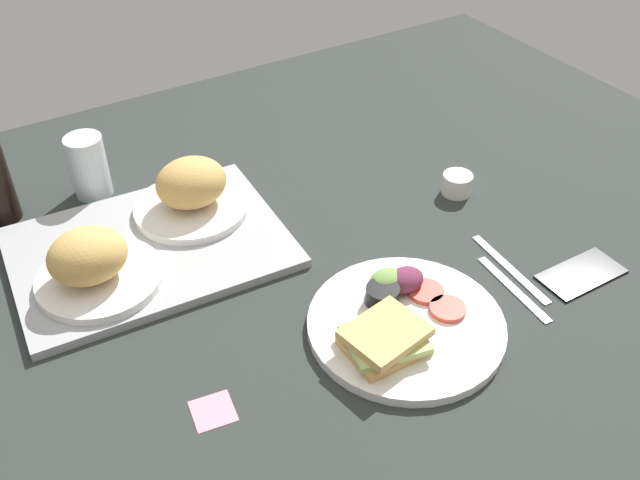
% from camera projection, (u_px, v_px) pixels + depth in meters
% --- Properties ---
extents(ground_plane, '(1.90, 1.50, 0.03)m').
position_uv_depth(ground_plane, '(319.00, 279.00, 1.18)').
color(ground_plane, '#282D2B').
extents(serving_tray, '(0.47, 0.36, 0.02)m').
position_uv_depth(serving_tray, '(150.00, 248.00, 1.21)').
color(serving_tray, '#9EA0A3').
rests_on(serving_tray, ground_plane).
extents(bread_plate_near, '(0.20, 0.20, 0.10)m').
position_uv_depth(bread_plate_near, '(92.00, 263.00, 1.10)').
color(bread_plate_near, white).
rests_on(bread_plate_near, serving_tray).
extents(bread_plate_far, '(0.20, 0.20, 0.10)m').
position_uv_depth(bread_plate_far, '(191.00, 191.00, 1.26)').
color(bread_plate_far, white).
rests_on(bread_plate_far, serving_tray).
extents(plate_with_salad, '(0.30, 0.30, 0.05)m').
position_uv_depth(plate_with_salad, '(401.00, 321.00, 1.06)').
color(plate_with_salad, white).
rests_on(plate_with_salad, ground_plane).
extents(drinking_glass, '(0.07, 0.07, 0.12)m').
position_uv_depth(drinking_glass, '(89.00, 166.00, 1.31)').
color(drinking_glass, silver).
rests_on(drinking_glass, ground_plane).
extents(espresso_cup, '(0.06, 0.06, 0.04)m').
position_uv_depth(espresso_cup, '(457.00, 184.00, 1.34)').
color(espresso_cup, silver).
rests_on(espresso_cup, ground_plane).
extents(fork, '(0.03, 0.17, 0.01)m').
position_uv_depth(fork, '(513.00, 288.00, 1.14)').
color(fork, '#B7B7BC').
rests_on(fork, ground_plane).
extents(knife, '(0.03, 0.19, 0.01)m').
position_uv_depth(knife, '(510.00, 268.00, 1.18)').
color(knife, '#B7B7BC').
rests_on(knife, ground_plane).
extents(cell_phone, '(0.14, 0.07, 0.01)m').
position_uv_depth(cell_phone, '(581.00, 273.00, 1.16)').
color(cell_phone, black).
rests_on(cell_phone, ground_plane).
extents(sticky_note, '(0.06, 0.06, 0.00)m').
position_uv_depth(sticky_note, '(213.00, 411.00, 0.95)').
color(sticky_note, pink).
rests_on(sticky_note, ground_plane).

